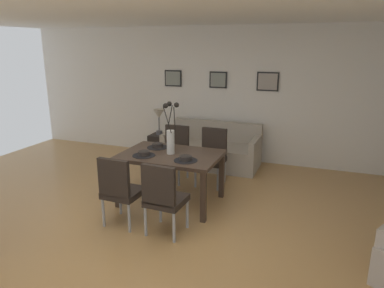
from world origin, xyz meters
TOP-DOWN VIEW (x-y plane):
  - ground_plane at (0.00, 0.00)m, footprint 9.00×9.00m
  - back_wall_panel at (0.00, 3.25)m, footprint 9.00×0.10m
  - ceiling_panel at (0.00, 0.40)m, footprint 9.00×7.20m
  - dining_table at (-0.25, 0.88)m, footprint 1.40×0.97m
  - dining_chair_near_left at (-0.56, 0.00)m, footprint 0.45×0.45m
  - dining_chair_near_right at (-0.57, 1.76)m, footprint 0.45×0.45m
  - dining_chair_far_left at (0.05, -0.02)m, footprint 0.46×0.46m
  - dining_chair_far_right at (0.08, 1.79)m, footprint 0.44×0.44m
  - centerpiece_vase at (-0.25, 0.88)m, footprint 0.21×0.23m
  - placemat_near_left at (-0.56, 0.66)m, footprint 0.32×0.32m
  - bowl_near_left at (-0.56, 0.66)m, footprint 0.17×0.17m
  - placemat_near_right at (-0.56, 1.10)m, footprint 0.32×0.32m
  - bowl_near_right at (-0.56, 1.10)m, footprint 0.17×0.17m
  - placemat_far_left at (0.07, 0.66)m, footprint 0.32×0.32m
  - bowl_far_left at (0.07, 0.66)m, footprint 0.17×0.17m
  - sofa at (-0.20, 2.70)m, footprint 1.77×0.84m
  - side_table at (-1.28, 2.63)m, footprint 0.36×0.36m
  - table_lamp at (-1.28, 2.63)m, footprint 0.22×0.22m
  - framed_picture_left at (-1.21, 3.18)m, footprint 0.36×0.03m
  - framed_picture_center at (-0.25, 3.18)m, footprint 0.35×0.03m
  - framed_picture_right at (0.71, 3.18)m, footprint 0.40×0.03m

SIDE VIEW (x-z plane):
  - ground_plane at x=0.00m, z-range 0.00..0.00m
  - side_table at x=-1.28m, z-range 0.00..0.52m
  - sofa at x=-0.20m, z-range -0.12..0.68m
  - dining_chair_near_left at x=-0.56m, z-range 0.05..0.97m
  - dining_chair_near_right at x=-0.57m, z-range 0.05..0.97m
  - dining_chair_far_left at x=0.05m, z-range 0.05..0.97m
  - dining_chair_far_right at x=0.08m, z-range 0.05..0.97m
  - dining_table at x=-0.25m, z-range 0.28..1.02m
  - placemat_near_left at x=-0.56m, z-range 0.74..0.75m
  - placemat_near_right at x=-0.56m, z-range 0.74..0.75m
  - placemat_far_left at x=0.07m, z-range 0.74..0.75m
  - bowl_near_left at x=-0.56m, z-range 0.75..0.81m
  - bowl_near_right at x=-0.56m, z-range 0.75..0.81m
  - bowl_far_left at x=0.07m, z-range 0.75..0.81m
  - table_lamp at x=-1.28m, z-range 0.64..1.15m
  - centerpiece_vase at x=-0.25m, z-range 0.66..1.39m
  - back_wall_panel at x=0.00m, z-range 0.00..2.60m
  - framed_picture_left at x=-1.21m, z-range 1.42..1.74m
  - framed_picture_center at x=-0.25m, z-range 1.42..1.74m
  - framed_picture_right at x=0.71m, z-range 1.41..1.76m
  - ceiling_panel at x=0.00m, z-range 2.60..2.68m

